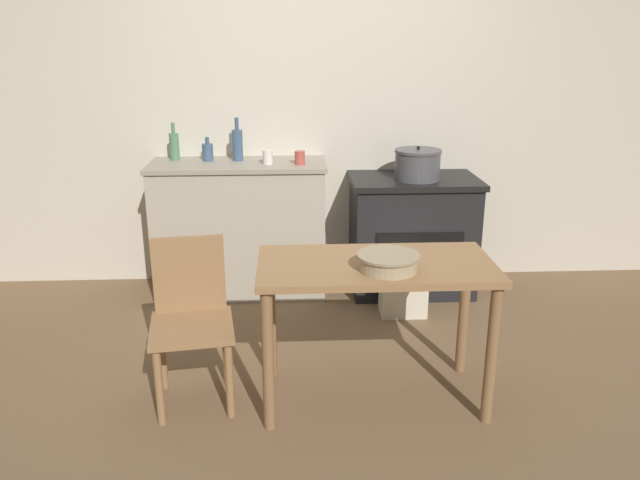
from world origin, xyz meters
TOP-DOWN VIEW (x-y plane):
  - ground_plane at (0.00, 0.00)m, footprint 14.00×14.00m
  - wall_back at (0.00, 1.58)m, footprint 8.00×0.07m
  - counter_cabinet at (-0.53, 1.30)m, footprint 1.22×0.53m
  - stove at (0.70, 1.27)m, footprint 0.90×0.60m
  - work_table at (0.23, -0.18)m, footprint 1.14×0.58m
  - chair at (-0.68, -0.11)m, footprint 0.45×0.45m
  - flour_sack at (0.57, 0.83)m, footprint 0.30×0.21m
  - stock_pot at (0.70, 1.21)m, footprint 0.32×0.32m
  - mixing_bowl_large at (0.28, -0.28)m, footprint 0.29×0.29m
  - bottle_far_left at (-0.74, 1.37)m, footprint 0.08×0.08m
  - bottle_left at (-0.98, 1.41)m, footprint 0.07×0.07m
  - bottle_mid_left at (-0.53, 1.37)m, footprint 0.07×0.07m
  - cup_center_left at (-0.10, 1.21)m, footprint 0.07×0.07m
  - cup_center at (-0.32, 1.22)m, footprint 0.07×0.07m

SIDE VIEW (x-z plane):
  - ground_plane at x=0.00m, z-range 0.00..0.00m
  - flour_sack at x=0.57m, z-range 0.00..0.41m
  - stove at x=0.70m, z-range 0.00..0.84m
  - chair at x=-0.68m, z-range 0.03..0.86m
  - counter_cabinet at x=-0.53m, z-range 0.00..0.95m
  - work_table at x=0.23m, z-range 0.25..0.99m
  - mixing_bowl_large at x=0.28m, z-range 0.74..0.82m
  - stock_pot at x=0.70m, z-range 0.82..1.06m
  - cup_center_left at x=-0.10m, z-range 0.95..1.04m
  - cup_center at x=-0.32m, z-range 0.95..1.04m
  - bottle_far_left at x=-0.74m, z-range 0.93..1.09m
  - bottle_left at x=-0.98m, z-range 0.92..1.18m
  - bottle_mid_left at x=-0.53m, z-range 0.91..1.21m
  - wall_back at x=0.00m, z-range 0.00..2.55m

